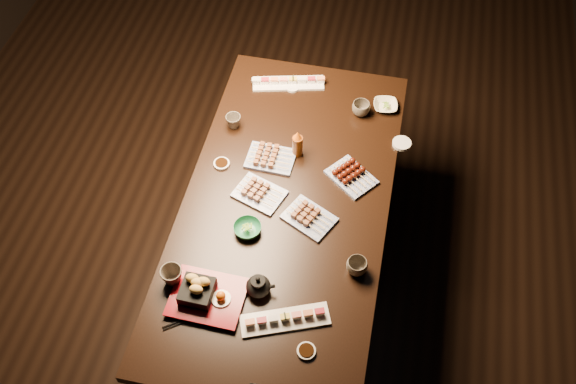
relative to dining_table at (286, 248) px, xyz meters
The scene contains 22 objects.
ground 0.66m from the dining_table, 133.26° to the left, with size 5.00×5.00×0.00m, color black.
dining_table is the anchor object (origin of this frame).
sushi_platter_near 0.69m from the dining_table, 78.19° to the right, with size 0.35×0.10×0.04m, color white, non-canonical shape.
sushi_platter_far 0.85m from the dining_table, 101.01° to the left, with size 0.36×0.10×0.04m, color white, non-canonical shape.
yakitori_plate_center 0.42m from the dining_table, 169.69° to the left, with size 0.21×0.16×0.05m, color #828EB6, non-canonical shape.
yakitori_plate_right 0.42m from the dining_table, 27.07° to the right, with size 0.21×0.15×0.05m, color #828EB6, non-canonical shape.
yakitori_plate_left 0.48m from the dining_table, 117.50° to the left, with size 0.22×0.16×0.06m, color #828EB6, non-canonical shape.
tsukune_plate 0.52m from the dining_table, 37.61° to the left, with size 0.21×0.15×0.05m, color #828EB6, non-canonical shape.
edamame_bowl_green 0.45m from the dining_table, 126.05° to the right, with size 0.12×0.12×0.04m, color #27784E.
edamame_bowl_cream 0.86m from the dining_table, 61.80° to the left, with size 0.12×0.12×0.03m, color beige.
tempura_tray 0.70m from the dining_table, 111.59° to the right, with size 0.29×0.23×0.11m, color black, non-canonical shape.
teacup_near_left 0.73m from the dining_table, 127.71° to the right, with size 0.09×0.09×0.08m, color #544C40.
teacup_mid_right 0.60m from the dining_table, 37.46° to the right, with size 0.09×0.09×0.07m, color #544C40.
teacup_far_left 0.67m from the dining_table, 130.57° to the left, with size 0.07×0.07×0.07m, color #544C40.
teacup_far_right 0.77m from the dining_table, 68.05° to the left, with size 0.09×0.09×0.07m, color #544C40.
teapot 0.61m from the dining_table, 92.11° to the right, with size 0.12×0.12×0.10m, color black, non-canonical shape.
condiment_bottle 0.54m from the dining_table, 91.29° to the left, with size 0.05×0.05×0.15m, color #68310D.
sauce_dish_west 0.53m from the dining_table, 155.15° to the left, with size 0.07×0.07×0.01m, color white.
sauce_dish_east 0.75m from the dining_table, 44.05° to the left, with size 0.09×0.09×0.02m, color white.
sauce_dish_se 0.79m from the dining_table, 71.49° to the right, with size 0.07×0.07×0.01m, color white.
sauce_dish_nw 0.82m from the dining_table, 99.27° to the left, with size 0.07×0.07×0.01m, color white.
chopsticks_near 0.77m from the dining_table, 112.49° to the right, with size 0.20×0.02×0.01m, color black, non-canonical shape.
Camera 1 is at (0.72, -2.00, 3.05)m, focal length 40.00 mm.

